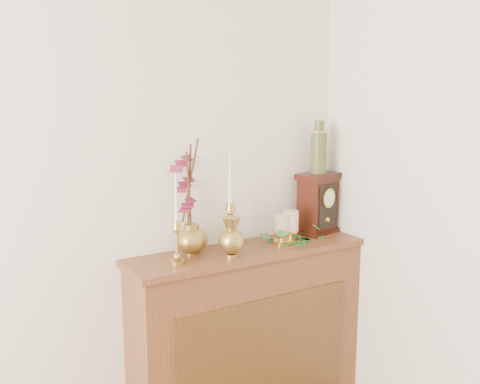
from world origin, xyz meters
TOP-DOWN VIEW (x-y plane):
  - console_shelf at (1.40, 2.10)m, footprint 1.24×0.34m
  - candlestick_left at (1.00, 2.05)m, footprint 0.07×0.07m
  - candlestick_center at (1.31, 2.12)m, footprint 0.08×0.08m
  - bud_vase at (1.24, 2.00)m, footprint 0.12×0.12m
  - ginger_jar at (1.11, 2.19)m, footprint 0.22×0.24m
  - pillar_candle_left at (1.64, 2.08)m, footprint 0.09×0.09m
  - pillar_candle_right at (1.58, 2.08)m, footprint 0.08×0.08m
  - ivy_garland at (1.68, 2.09)m, footprint 0.43×0.16m
  - mantel_clock at (1.87, 2.16)m, footprint 0.25×0.20m
  - ceramic_vase at (1.87, 2.16)m, footprint 0.09×0.09m

SIDE VIEW (x-z plane):
  - console_shelf at x=1.40m, z-range -0.03..0.90m
  - ivy_garland at x=1.68m, z-range 0.90..0.98m
  - pillar_candle_right at x=1.58m, z-range 0.93..1.10m
  - pillar_candle_left at x=1.64m, z-range 0.93..1.11m
  - bud_vase at x=1.24m, z-range 0.93..1.12m
  - candlestick_left at x=1.00m, z-range 0.86..1.27m
  - candlestick_center at x=1.31m, z-range 0.85..1.33m
  - mantel_clock at x=1.87m, z-range 0.93..1.25m
  - ginger_jar at x=1.11m, z-range 0.90..1.45m
  - ceramic_vase at x=1.87m, z-range 1.24..1.52m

